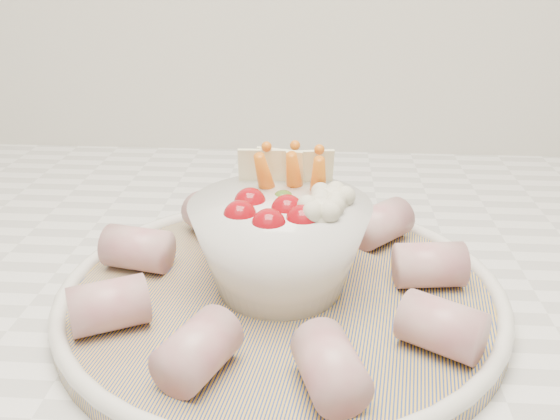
{
  "coord_description": "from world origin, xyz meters",
  "views": [
    {
      "loc": [
        0.11,
        0.95,
        1.18
      ],
      "look_at": [
        0.08,
        1.36,
        1.0
      ],
      "focal_mm": 40.0,
      "sensor_mm": 36.0,
      "label": 1
    }
  ],
  "objects": [
    {
      "name": "serving_platter",
      "position": [
        0.08,
        1.36,
        0.93
      ],
      "size": [
        0.38,
        0.38,
        0.02
      ],
      "color": "navy",
      "rests_on": "kitchen_counter"
    },
    {
      "name": "veggie_bowl",
      "position": [
        0.08,
        1.36,
        0.97
      ],
      "size": [
        0.13,
        0.13,
        0.1
      ],
      "color": "white",
      "rests_on": "serving_platter"
    },
    {
      "name": "cured_meat_rolls",
      "position": [
        0.08,
        1.36,
        0.95
      ],
      "size": [
        0.29,
        0.3,
        0.03
      ],
      "color": "#A34A57",
      "rests_on": "serving_platter"
    }
  ]
}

